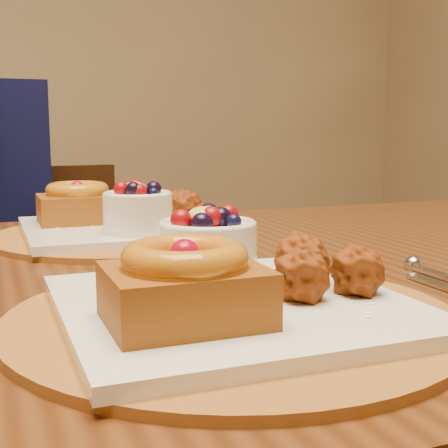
# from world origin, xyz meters

# --- Properties ---
(dining_table) EXTENTS (1.60, 0.90, 0.76)m
(dining_table) POSITION_xyz_m (0.12, 0.02, 0.68)
(dining_table) COLOR #3D1D0B
(dining_table) RESTS_ON ground
(place_setting_near) EXTENTS (0.38, 0.38, 0.09)m
(place_setting_near) POSITION_xyz_m (0.11, -0.19, 0.78)
(place_setting_near) COLOR brown
(place_setting_near) RESTS_ON dining_table
(place_setting_far) EXTENTS (0.38, 0.38, 0.09)m
(place_setting_far) POSITION_xyz_m (0.11, 0.24, 0.78)
(place_setting_far) COLOR brown
(place_setting_far) RESTS_ON dining_table
(chair_far) EXTENTS (0.44, 0.44, 0.83)m
(chair_far) POSITION_xyz_m (0.05, 0.81, 0.46)
(chair_far) COLOR black
(chair_far) RESTS_ON ground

